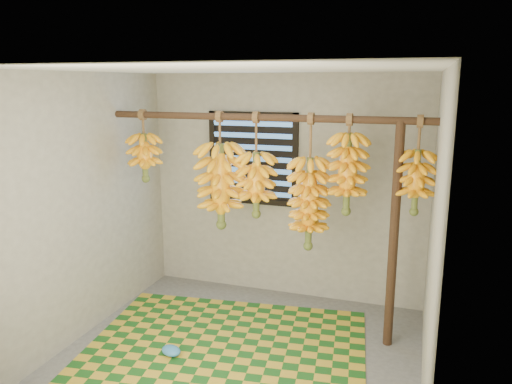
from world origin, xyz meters
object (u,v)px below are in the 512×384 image
at_px(plastic_bag, 171,351).
at_px(banana_bunch_c, 256,184).
at_px(woven_mat, 225,350).
at_px(banana_bunch_f, 416,182).
at_px(banana_bunch_b, 221,186).
at_px(banana_bunch_e, 309,203).
at_px(banana_bunch_a, 145,157).
at_px(banana_bunch_d, 347,174).
at_px(support_post, 394,238).

height_order(plastic_bag, banana_bunch_c, banana_bunch_c).
distance_m(woven_mat, banana_bunch_f, 2.19).
relative_size(woven_mat, banana_bunch_f, 2.94).
height_order(banana_bunch_b, banana_bunch_e, same).
relative_size(banana_bunch_a, banana_bunch_f, 0.85).
relative_size(woven_mat, banana_bunch_b, 2.21).
bearing_deg(banana_bunch_f, banana_bunch_d, 180.00).
bearing_deg(banana_bunch_b, woven_mat, -66.15).
xyz_separation_m(banana_bunch_c, banana_bunch_d, (0.83, 0.00, 0.15)).
bearing_deg(banana_bunch_d, banana_bunch_e, 180.00).
relative_size(banana_bunch_c, banana_bunch_d, 1.11).
xyz_separation_m(support_post, banana_bunch_b, (-1.60, 0.00, 0.35)).
distance_m(banana_bunch_a, banana_bunch_e, 1.69).
relative_size(banana_bunch_b, banana_bunch_c, 1.14).
xyz_separation_m(plastic_bag, banana_bunch_a, (-0.66, 0.81, 1.54)).
distance_m(plastic_bag, banana_bunch_d, 2.15).
relative_size(banana_bunch_b, banana_bunch_f, 1.33).
bearing_deg(plastic_bag, banana_bunch_f, 23.06).
bearing_deg(banana_bunch_b, banana_bunch_c, 0.00).
distance_m(banana_bunch_b, banana_bunch_e, 0.86).
height_order(banana_bunch_b, banana_bunch_f, same).
xyz_separation_m(woven_mat, banana_bunch_b, (-0.25, 0.57, 1.35)).
bearing_deg(banana_bunch_c, support_post, 0.00).
distance_m(banana_bunch_a, banana_bunch_d, 1.99).
bearing_deg(banana_bunch_f, woven_mat, -159.10).
bearing_deg(support_post, plastic_bag, -155.20).
xyz_separation_m(support_post, banana_bunch_a, (-2.41, 0.00, 0.59)).
xyz_separation_m(banana_bunch_c, banana_bunch_f, (1.40, 0.00, 0.11)).
height_order(banana_bunch_a, banana_bunch_e, same).
bearing_deg(support_post, banana_bunch_f, 0.00).
bearing_deg(banana_bunch_f, plastic_bag, -156.94).
height_order(plastic_bag, banana_bunch_d, banana_bunch_d).
relative_size(support_post, banana_bunch_d, 2.30).
height_order(banana_bunch_a, banana_bunch_c, same).
height_order(support_post, woven_mat, support_post).
distance_m(woven_mat, plastic_bag, 0.47).
height_order(plastic_bag, banana_bunch_e, banana_bunch_e).
xyz_separation_m(woven_mat, banana_bunch_f, (1.50, 0.57, 1.49)).
bearing_deg(banana_bunch_c, banana_bunch_b, 180.00).
relative_size(banana_bunch_e, banana_bunch_f, 1.48).
bearing_deg(banana_bunch_a, banana_bunch_d, 0.00).
height_order(support_post, banana_bunch_d, banana_bunch_d).
bearing_deg(plastic_bag, banana_bunch_b, 79.74).
bearing_deg(banana_bunch_b, banana_bunch_e, 0.00).
bearing_deg(banana_bunch_e, banana_bunch_b, 180.00).
relative_size(plastic_bag, banana_bunch_e, 0.16).
bearing_deg(banana_bunch_c, banana_bunch_a, 180.00).
bearing_deg(plastic_bag, banana_bunch_c, 58.22).
relative_size(plastic_bag, banana_bunch_c, 0.20).
bearing_deg(banana_bunch_c, banana_bunch_f, 0.00).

